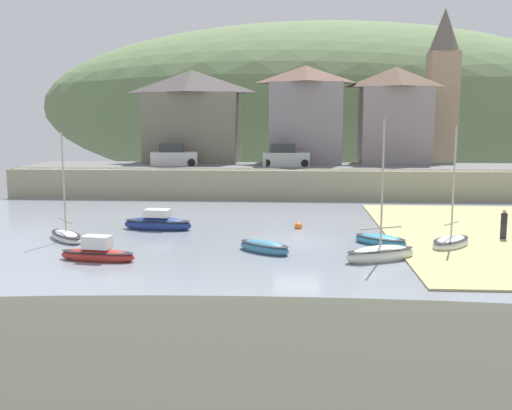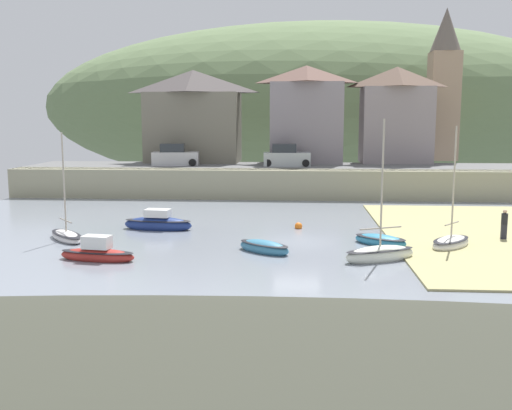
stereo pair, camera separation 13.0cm
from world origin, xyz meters
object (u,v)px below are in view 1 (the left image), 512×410
Objects in this scene: waterfront_building_left at (192,116)px; person_on_slipway at (504,223)px; parked_car_near_slipway at (174,156)px; mooring_buoy at (298,226)px; fishing_boat_green at (98,254)px; sailboat_tall_mast at (264,247)px; sailboat_far_left at (380,254)px; sailboat_blue_trim at (380,240)px; waterfront_building_right at (395,114)px; church_with_spire at (442,83)px; waterfront_building_centre at (305,114)px; sailboat_nearest_shore at (66,236)px; sailboat_white_hull at (158,223)px; motorboat_with_cabin at (451,242)px; parked_car_by_wall at (285,157)px.

waterfront_building_left is 5.60× the size of person_on_slipway.
parked_car_near_slipway reaches higher than mooring_buoy.
sailboat_tall_mast is at bearing 24.27° from fishing_boat_green.
sailboat_far_left is 1.60× the size of parked_car_near_slipway.
sailboat_tall_mast is at bearing -123.91° from sailboat_blue_trim.
waterfront_building_right is 7.29m from church_with_spire.
mooring_buoy is at bearing 171.42° from sailboat_blue_trim.
waterfront_building_centre is 26.86m from sailboat_blue_trim.
waterfront_building_right is 0.60× the size of church_with_spire.
sailboat_nearest_shore is at bearing -132.33° from church_with_spire.
sailboat_white_hull is 0.67× the size of motorboat_with_cabin.
mooring_buoy is at bearing -62.76° from parked_car_near_slipway.
waterfront_building_right is 1.31× the size of sailboat_far_left.
sailboat_white_hull is 9.21× the size of mooring_buoy.
waterfront_building_left is at bearing -170.70° from church_with_spire.
waterfront_building_right reaches higher than sailboat_white_hull.
waterfront_building_right is at bearing 6.95° from parked_car_near_slipway.
sailboat_blue_trim is at bearing -82.14° from waterfront_building_centre.
parked_car_near_slipway reaches higher than person_on_slipway.
fishing_boat_green reaches higher than mooring_buoy.
church_with_spire reaches higher than sailboat_white_hull.
church_with_spire is at bearing 83.38° from person_on_slipway.
person_on_slipway reaches higher than fishing_boat_green.
person_on_slipway is (12.83, 3.62, 0.74)m from sailboat_tall_mast.
sailboat_white_hull is at bearing -130.85° from church_with_spire.
sailboat_white_hull is at bearing -112.23° from waterfront_building_centre.
church_with_spire is at bearing 100.24° from sailboat_tall_mast.
sailboat_far_left is (3.03, -29.37, -6.68)m from waterfront_building_centre.
waterfront_building_centre is 5.61× the size of person_on_slipway.
church_with_spire is at bearing 26.88° from parked_car_by_wall.
waterfront_building_centre reaches higher than motorboat_with_cabin.
sailboat_blue_trim is at bearing -8.98° from sailboat_white_hull.
fishing_boat_green is at bearing -124.91° from church_with_spire.
motorboat_with_cabin is at bearing -102.28° from church_with_spire.
waterfront_building_centre is at bearing 73.77° from sailboat_white_hull.
person_on_slipway is 11.48m from mooring_buoy.
parked_car_near_slipway reaches higher than sailboat_blue_trim.
mooring_buoy is at bearing -113.01° from waterfront_building_right.
sailboat_far_left reaches higher than parked_car_by_wall.
waterfront_building_centre is 22.60m from mooring_buoy.
mooring_buoy is at bearing -91.96° from waterfront_building_centre.
waterfront_building_centre reaches higher than sailboat_white_hull.
parked_car_near_slipway is at bearing 122.88° from mooring_buoy.
motorboat_with_cabin is 5.00m from sailboat_far_left.
person_on_slipway is at bearing 47.75° from sailboat_blue_trim.
church_with_spire is at bearing 37.30° from waterfront_building_right.
waterfront_building_right is 2.89× the size of sailboat_blue_trim.
sailboat_far_left is 8.71m from mooring_buoy.
person_on_slipway is at bearing -19.40° from motorboat_with_cabin.
person_on_slipway reaches higher than sailboat_white_hull.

